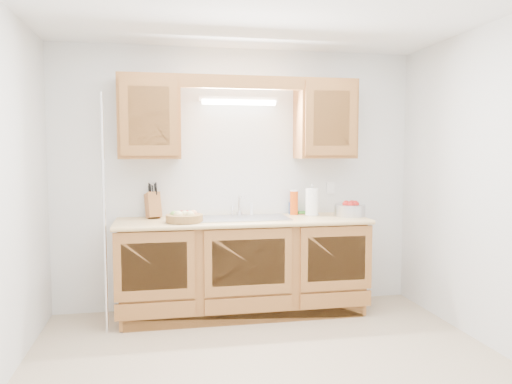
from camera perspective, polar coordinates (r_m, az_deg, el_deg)
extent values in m
plane|color=tan|center=(3.71, 1.71, -19.49)|extent=(3.50, 3.50, 0.00)
plane|color=white|center=(3.52, 1.81, 20.84)|extent=(3.50, 3.50, 0.00)
cube|color=silver|center=(4.87, -2.11, 1.51)|extent=(3.50, 0.02, 2.50)
cube|color=silver|center=(1.97, 11.37, -3.26)|extent=(3.50, 0.02, 2.50)
cube|color=silver|center=(4.15, 26.09, 0.48)|extent=(0.02, 3.00, 2.50)
cube|color=#A76231|center=(4.69, -1.51, -8.63)|extent=(2.20, 0.60, 0.86)
cube|color=tan|center=(4.59, -1.49, -3.32)|extent=(2.30, 0.63, 0.04)
cube|color=#A76231|center=(4.65, -12.08, 8.35)|extent=(0.55, 0.33, 0.75)
cube|color=#A76231|center=(4.91, 7.90, 8.21)|extent=(0.55, 0.33, 0.75)
cube|color=#A76231|center=(4.60, -1.54, 12.44)|extent=(2.20, 0.05, 0.12)
cylinder|color=white|center=(4.78, -1.95, 10.21)|extent=(0.70, 0.05, 0.05)
cube|color=white|center=(4.82, -2.00, 10.53)|extent=(0.76, 0.06, 0.05)
cube|color=#9E9EA3|center=(4.61, -1.53, -3.00)|extent=(0.84, 0.46, 0.01)
cube|color=#9E9EA3|center=(4.59, -4.12, -4.09)|extent=(0.39, 0.40, 0.16)
cube|color=#9E9EA3|center=(4.66, 1.02, -3.95)|extent=(0.39, 0.40, 0.16)
cylinder|color=silver|center=(4.80, -1.92, -2.49)|extent=(0.06, 0.06, 0.04)
cylinder|color=silver|center=(4.79, -1.92, -1.54)|extent=(0.02, 0.02, 0.16)
cylinder|color=silver|center=(4.74, -1.83, -0.52)|extent=(0.02, 0.12, 0.02)
cylinder|color=white|center=(4.82, -0.51, -1.99)|extent=(0.03, 0.03, 0.12)
cylinder|color=silver|center=(4.29, -16.95, -2.47)|extent=(0.03, 0.03, 2.00)
cube|color=white|center=(5.10, 8.53, 0.47)|extent=(0.08, 0.01, 0.12)
cylinder|color=olive|center=(4.41, -8.18, -2.97)|extent=(0.33, 0.33, 0.06)
sphere|color=#D8C67F|center=(4.37, -8.87, -2.66)|extent=(0.08, 0.08, 0.08)
sphere|color=#D8C67F|center=(4.36, -7.57, -2.66)|extent=(0.08, 0.08, 0.08)
sphere|color=tan|center=(4.44, -7.16, -2.53)|extent=(0.08, 0.08, 0.08)
sphere|color=#A21612|center=(4.46, -8.45, -2.54)|extent=(0.07, 0.07, 0.07)
sphere|color=#72A53F|center=(4.43, -9.36, -2.60)|extent=(0.07, 0.07, 0.07)
sphere|color=#D8C67F|center=(4.40, -8.18, -2.61)|extent=(0.08, 0.08, 0.08)
sphere|color=#A21612|center=(4.49, -7.89, -2.50)|extent=(0.07, 0.07, 0.07)
cube|color=#A76231|center=(4.73, -11.69, -1.51)|extent=(0.17, 0.22, 0.26)
cylinder|color=black|center=(4.69, -12.11, 0.14)|extent=(0.02, 0.04, 0.10)
cylinder|color=black|center=(4.69, -11.72, 0.19)|extent=(0.02, 0.04, 0.10)
cylinder|color=black|center=(4.69, -11.33, 0.25)|extent=(0.02, 0.04, 0.10)
cylinder|color=black|center=(4.73, -11.98, 0.33)|extent=(0.02, 0.04, 0.10)
cylinder|color=black|center=(4.73, -11.46, 0.38)|extent=(0.02, 0.04, 0.10)
cylinder|color=black|center=(4.77, -12.10, 0.45)|extent=(0.02, 0.04, 0.10)
cylinder|color=black|center=(4.76, -11.33, 0.51)|extent=(0.02, 0.04, 0.10)
cylinder|color=#D8480C|center=(4.89, 4.36, -1.25)|extent=(0.08, 0.08, 0.23)
cylinder|color=white|center=(4.88, 4.36, 0.16)|extent=(0.08, 0.08, 0.01)
imported|color=#2256AA|center=(4.93, 4.24, -1.52)|extent=(0.09, 0.09, 0.17)
cube|color=#CC333F|center=(4.97, 5.41, -2.47)|extent=(0.13, 0.09, 0.01)
cube|color=green|center=(4.97, 5.41, -2.34)|extent=(0.13, 0.09, 0.02)
cylinder|color=silver|center=(4.84, 6.39, -2.64)|extent=(0.15, 0.15, 0.01)
cylinder|color=silver|center=(4.82, 6.41, -0.94)|extent=(0.02, 0.02, 0.30)
cylinder|color=white|center=(4.82, 6.41, -1.10)|extent=(0.16, 0.16, 0.25)
sphere|color=silver|center=(4.81, 6.42, 0.83)|extent=(0.02, 0.02, 0.02)
cylinder|color=silver|center=(4.84, 10.65, -2.07)|extent=(0.34, 0.34, 0.11)
sphere|color=#A21612|center=(4.83, 10.29, -1.42)|extent=(0.08, 0.08, 0.08)
sphere|color=#A21612|center=(4.87, 10.94, -1.37)|extent=(0.08, 0.08, 0.08)
sphere|color=#A21612|center=(4.81, 10.81, -1.45)|extent=(0.08, 0.08, 0.08)
sphere|color=#A21612|center=(4.83, 11.26, -1.43)|extent=(0.08, 0.08, 0.08)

